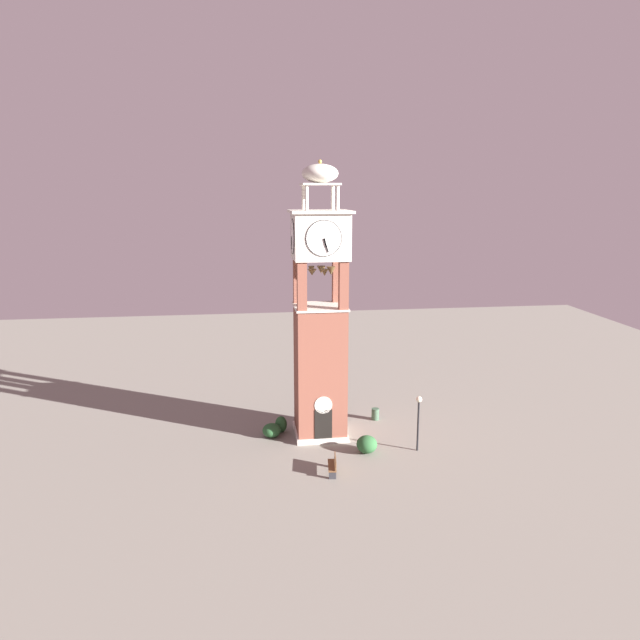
{
  "coord_description": "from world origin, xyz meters",
  "views": [
    {
      "loc": [
        -4.85,
        -36.06,
        15.48
      ],
      "look_at": [
        0.0,
        0.0,
        7.59
      ],
      "focal_mm": 33.54,
      "sensor_mm": 36.0,
      "label": 1
    }
  ],
  "objects_px": {
    "clock_tower": "(320,326)",
    "lamp_post": "(419,413)",
    "trash_bin": "(375,414)",
    "park_bench": "(333,465)"
  },
  "relations": [
    {
      "from": "park_bench",
      "to": "trash_bin",
      "type": "height_order",
      "value": "park_bench"
    },
    {
      "from": "trash_bin",
      "to": "clock_tower",
      "type": "bearing_deg",
      "value": -154.34
    },
    {
      "from": "clock_tower",
      "to": "lamp_post",
      "type": "relative_size",
      "value": 5.01
    },
    {
      "from": "clock_tower",
      "to": "trash_bin",
      "type": "xyz_separation_m",
      "value": [
        4.12,
        1.98,
        -6.82
      ]
    },
    {
      "from": "lamp_post",
      "to": "trash_bin",
      "type": "height_order",
      "value": "lamp_post"
    },
    {
      "from": "clock_tower",
      "to": "trash_bin",
      "type": "bearing_deg",
      "value": 25.66
    },
    {
      "from": "park_bench",
      "to": "lamp_post",
      "type": "bearing_deg",
      "value": 22.31
    },
    {
      "from": "trash_bin",
      "to": "lamp_post",
      "type": "bearing_deg",
      "value": -74.83
    },
    {
      "from": "clock_tower",
      "to": "lamp_post",
      "type": "xyz_separation_m",
      "value": [
        5.54,
        -3.26,
        -4.79
      ]
    },
    {
      "from": "park_bench",
      "to": "trash_bin",
      "type": "relative_size",
      "value": 2.05
    }
  ]
}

